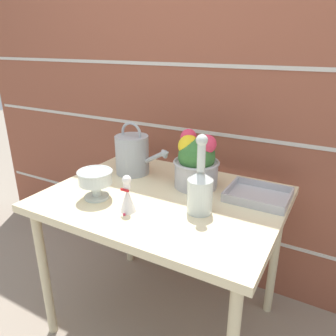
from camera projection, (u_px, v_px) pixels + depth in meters
name	position (u px, v px, depth m)	size (l,w,h in m)	color
ground_plane	(164.00, 319.00, 1.76)	(12.00, 12.00, 0.00)	gray
brick_wall	(212.00, 99.00, 1.80)	(3.60, 0.08, 2.20)	brown
patio_table	(164.00, 210.00, 1.52)	(1.05, 0.80, 0.74)	beige
watering_can	(133.00, 154.00, 1.72)	(0.32, 0.18, 0.28)	#9EA3A8
crystal_pedestal_bowl	(95.00, 180.00, 1.44)	(0.16, 0.16, 0.13)	silver
flower_planter	(196.00, 161.00, 1.55)	(0.22, 0.22, 0.27)	#ADADB2
glass_decanter	(200.00, 188.00, 1.31)	(0.10, 0.10, 0.33)	silver
figurine_vase	(128.00, 197.00, 1.33)	(0.07, 0.07, 0.16)	white
wire_tray	(258.00, 196.00, 1.46)	(0.27, 0.23, 0.04)	#B7B7BC
fallen_petal	(124.00, 215.00, 1.32)	(0.01, 0.01, 0.01)	#E03856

